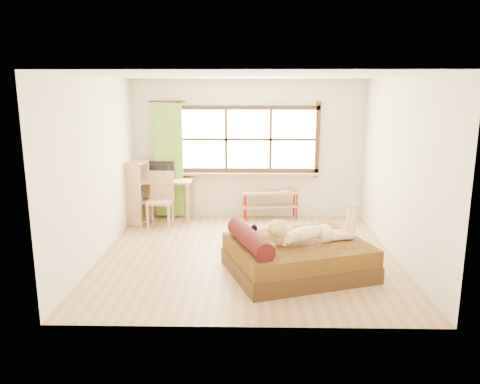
{
  "coord_description": "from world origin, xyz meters",
  "views": [
    {
      "loc": [
        0.02,
        -6.87,
        2.52
      ],
      "look_at": [
        -0.12,
        0.2,
        0.95
      ],
      "focal_mm": 35.0,
      "sensor_mm": 36.0,
      "label": 1
    }
  ],
  "objects_px": {
    "kitten": "(246,231)",
    "bookshelf": "(138,192)",
    "chair": "(161,196)",
    "desk": "(159,185)",
    "pipe_shelf": "(271,199)",
    "woman": "(310,223)",
    "bed": "(295,256)"
  },
  "relations": [
    {
      "from": "kitten",
      "to": "desk",
      "type": "bearing_deg",
      "value": 105.22
    },
    {
      "from": "kitten",
      "to": "desk",
      "type": "height_order",
      "value": "desk"
    },
    {
      "from": "bookshelf",
      "to": "pipe_shelf",
      "type": "bearing_deg",
      "value": 16.02
    },
    {
      "from": "chair",
      "to": "pipe_shelf",
      "type": "relative_size",
      "value": 0.9
    },
    {
      "from": "kitten",
      "to": "pipe_shelf",
      "type": "xyz_separation_m",
      "value": [
        0.47,
        2.66,
        -0.16
      ]
    },
    {
      "from": "pipe_shelf",
      "to": "woman",
      "type": "bearing_deg",
      "value": -89.6
    },
    {
      "from": "desk",
      "to": "kitten",
      "type": "bearing_deg",
      "value": -54.42
    },
    {
      "from": "bed",
      "to": "pipe_shelf",
      "type": "relative_size",
      "value": 1.96
    },
    {
      "from": "desk",
      "to": "bookshelf",
      "type": "relative_size",
      "value": 1.09
    },
    {
      "from": "bed",
      "to": "woman",
      "type": "distance_m",
      "value": 0.52
    },
    {
      "from": "woman",
      "to": "kitten",
      "type": "relative_size",
      "value": 4.67
    },
    {
      "from": "desk",
      "to": "bookshelf",
      "type": "height_order",
      "value": "bookshelf"
    },
    {
      "from": "bed",
      "to": "bookshelf",
      "type": "distance_m",
      "value": 3.66
    },
    {
      "from": "bed",
      "to": "bookshelf",
      "type": "height_order",
      "value": "bookshelf"
    },
    {
      "from": "woman",
      "to": "bookshelf",
      "type": "xyz_separation_m",
      "value": [
        -2.93,
        2.43,
        -0.12
      ]
    },
    {
      "from": "bed",
      "to": "desk",
      "type": "xyz_separation_m",
      "value": [
        -2.39,
        2.66,
        0.45
      ]
    },
    {
      "from": "kitten",
      "to": "bookshelf",
      "type": "relative_size",
      "value": 0.23
    },
    {
      "from": "bed",
      "to": "desk",
      "type": "relative_size",
      "value": 1.68
    },
    {
      "from": "desk",
      "to": "chair",
      "type": "distance_m",
      "value": 0.4
    },
    {
      "from": "kitten",
      "to": "chair",
      "type": "height_order",
      "value": "chair"
    },
    {
      "from": "chair",
      "to": "desk",
      "type": "bearing_deg",
      "value": 107.68
    },
    {
      "from": "kitten",
      "to": "woman",
      "type": "bearing_deg",
      "value": -28.48
    },
    {
      "from": "desk",
      "to": "pipe_shelf",
      "type": "relative_size",
      "value": 1.17
    },
    {
      "from": "bookshelf",
      "to": "chair",
      "type": "bearing_deg",
      "value": -4.77
    },
    {
      "from": "pipe_shelf",
      "to": "chair",
      "type": "bearing_deg",
      "value": -174.7
    },
    {
      "from": "kitten",
      "to": "pipe_shelf",
      "type": "bearing_deg",
      "value": 61.29
    },
    {
      "from": "bed",
      "to": "woman",
      "type": "xyz_separation_m",
      "value": [
        0.19,
        -0.04,
        0.48
      ]
    },
    {
      "from": "pipe_shelf",
      "to": "bookshelf",
      "type": "distance_m",
      "value": 2.57
    },
    {
      "from": "desk",
      "to": "chair",
      "type": "xyz_separation_m",
      "value": [
        0.1,
        -0.36,
        -0.14
      ]
    },
    {
      "from": "woman",
      "to": "desk",
      "type": "bearing_deg",
      "value": 115.07
    },
    {
      "from": "pipe_shelf",
      "to": "bookshelf",
      "type": "height_order",
      "value": "bookshelf"
    },
    {
      "from": "chair",
      "to": "bookshelf",
      "type": "height_order",
      "value": "bookshelf"
    }
  ]
}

